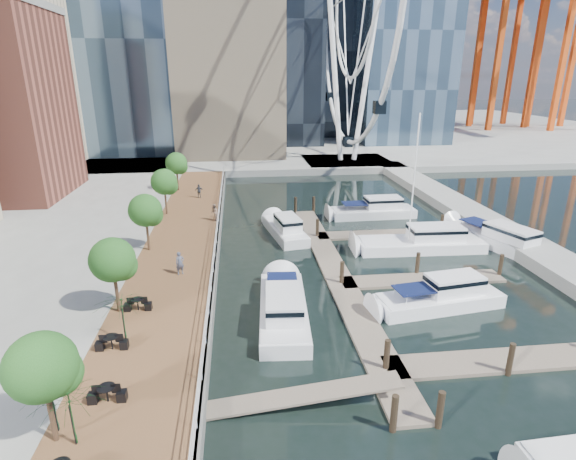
% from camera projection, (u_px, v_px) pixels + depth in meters
% --- Properties ---
extents(ground, '(520.00, 520.00, 0.00)m').
position_uv_depth(ground, '(320.00, 352.00, 24.40)').
color(ground, black).
rests_on(ground, ground).
extents(boardwalk, '(6.00, 60.00, 1.00)m').
position_uv_depth(boardwalk, '(182.00, 250.00, 37.37)').
color(boardwalk, brown).
rests_on(boardwalk, ground).
extents(seawall, '(0.25, 60.00, 1.00)m').
position_uv_depth(seawall, '(218.00, 248.00, 37.69)').
color(seawall, '#595954').
rests_on(seawall, ground).
extents(land_far, '(200.00, 114.00, 1.00)m').
position_uv_depth(land_far, '(252.00, 130.00, 120.06)').
color(land_far, gray).
rests_on(land_far, ground).
extents(breakwater, '(4.00, 60.00, 1.00)m').
position_uv_depth(breakwater, '(480.00, 220.00, 45.16)').
color(breakwater, gray).
rests_on(breakwater, ground).
extents(pier, '(14.00, 12.00, 1.00)m').
position_uv_depth(pier, '(347.00, 163.00, 74.58)').
color(pier, gray).
rests_on(pier, ground).
extents(railing, '(0.10, 60.00, 1.05)m').
position_uv_depth(railing, '(216.00, 237.00, 37.34)').
color(railing, white).
rests_on(railing, boardwalk).
extents(floating_docks, '(16.00, 34.00, 2.60)m').
position_uv_depth(floating_docks, '(399.00, 264.00, 34.46)').
color(floating_docks, '#6D6051').
rests_on(floating_docks, ground).
extents(port_cranes, '(40.00, 52.00, 38.00)m').
position_uv_depth(port_cranes, '(515.00, 52.00, 114.97)').
color(port_cranes, '#D84C14').
rests_on(port_cranes, ground).
extents(street_trees, '(2.60, 42.60, 4.60)m').
position_uv_depth(street_trees, '(145.00, 210.00, 34.94)').
color(street_trees, '#3F2B1C').
rests_on(street_trees, ground).
extents(cafe_tables, '(2.50, 13.70, 0.74)m').
position_uv_depth(cafe_tables, '(110.00, 366.00, 20.96)').
color(cafe_tables, black).
rests_on(cafe_tables, ground).
extents(yacht_foreground, '(9.35, 3.72, 2.15)m').
position_uv_depth(yacht_foreground, '(438.00, 307.00, 29.11)').
color(yacht_foreground, white).
rests_on(yacht_foreground, ground).
extents(pedestrian_near, '(0.71, 0.61, 1.65)m').
position_uv_depth(pedestrian_near, '(180.00, 263.00, 31.35)').
color(pedestrian_near, '#474C5E').
rests_on(pedestrian_near, boardwalk).
extents(pedestrian_mid, '(0.67, 0.84, 1.65)m').
position_uv_depth(pedestrian_mid, '(214.00, 213.00, 42.95)').
color(pedestrian_mid, gray).
rests_on(pedestrian_mid, boardwalk).
extents(pedestrian_far, '(0.93, 0.40, 1.58)m').
position_uv_depth(pedestrian_far, '(199.00, 191.00, 51.09)').
color(pedestrian_far, '#32363F').
rests_on(pedestrian_far, boardwalk).
extents(moored_yachts, '(24.97, 35.95, 11.50)m').
position_uv_depth(moored_yachts, '(411.00, 257.00, 37.17)').
color(moored_yachts, white).
rests_on(moored_yachts, ground).
extents(cafe_seating, '(4.17, 10.62, 2.50)m').
position_uv_depth(cafe_seating, '(92.00, 369.00, 19.43)').
color(cafe_seating, '#0E331D').
rests_on(cafe_seating, ground).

